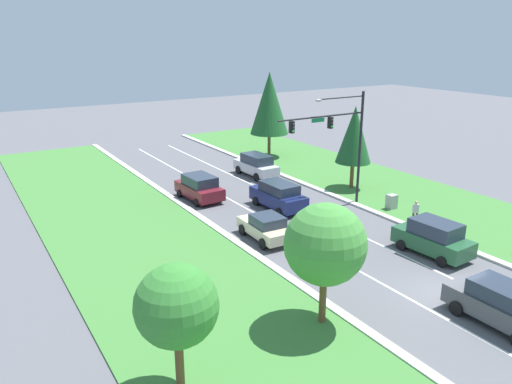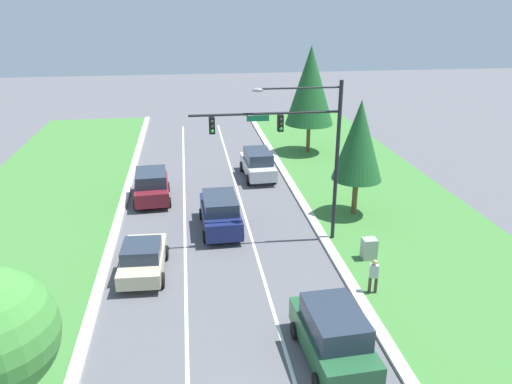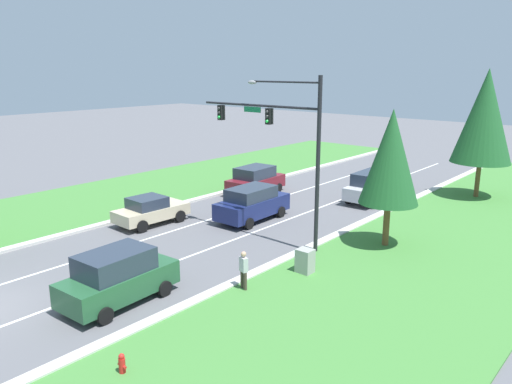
{
  "view_description": "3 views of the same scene",
  "coord_description": "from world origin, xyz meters",
  "px_view_note": "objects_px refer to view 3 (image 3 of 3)",
  "views": [
    {
      "loc": [
        -19.72,
        -13.74,
        12.42
      ],
      "look_at": [
        -1.4,
        15.81,
        1.42
      ],
      "focal_mm": 35.0,
      "sensor_mm": 36.0,
      "label": 1
    },
    {
      "loc": [
        -1.38,
        -10.36,
        12.08
      ],
      "look_at": [
        2.38,
        16.31,
        1.74
      ],
      "focal_mm": 35.0,
      "sensor_mm": 36.0,
      "label": 2
    },
    {
      "loc": [
        18.91,
        -6.3,
        8.83
      ],
      "look_at": [
        0.31,
        15.5,
        1.69
      ],
      "focal_mm": 35.0,
      "sensor_mm": 36.0,
      "label": 3
    }
  ],
  "objects_px": {
    "pedestrian": "(244,269)",
    "conifer_near_right_tree": "(391,157)",
    "traffic_signal_mast": "(284,135)",
    "conifer_far_right_tree": "(485,116)",
    "burgundy_suv": "(255,180)",
    "champagne_sedan": "(150,210)",
    "navy_suv": "(252,203)",
    "silver_suv": "(372,186)",
    "forest_suv": "(118,277)",
    "utility_cabinet": "(305,262)",
    "fire_hydrant": "(122,364)"
  },
  "relations": [
    {
      "from": "pedestrian",
      "to": "conifer_near_right_tree",
      "type": "bearing_deg",
      "value": -84.07
    },
    {
      "from": "traffic_signal_mast",
      "to": "conifer_far_right_tree",
      "type": "relative_size",
      "value": 0.96
    },
    {
      "from": "burgundy_suv",
      "to": "champagne_sedan",
      "type": "bearing_deg",
      "value": -92.64
    },
    {
      "from": "burgundy_suv",
      "to": "pedestrian",
      "type": "distance_m",
      "value": 16.22
    },
    {
      "from": "navy_suv",
      "to": "burgundy_suv",
      "type": "xyz_separation_m",
      "value": [
        -4.05,
        5.04,
        -0.03
      ]
    },
    {
      "from": "silver_suv",
      "to": "forest_suv",
      "type": "xyz_separation_m",
      "value": [
        -0.2,
        -20.03,
        0.0
      ]
    },
    {
      "from": "silver_suv",
      "to": "navy_suv",
      "type": "distance_m",
      "value": 9.16
    },
    {
      "from": "utility_cabinet",
      "to": "conifer_far_right_tree",
      "type": "bearing_deg",
      "value": 85.62
    },
    {
      "from": "traffic_signal_mast",
      "to": "pedestrian",
      "type": "relative_size",
      "value": 5.04
    },
    {
      "from": "traffic_signal_mast",
      "to": "burgundy_suv",
      "type": "relative_size",
      "value": 1.83
    },
    {
      "from": "silver_suv",
      "to": "champagne_sedan",
      "type": "height_order",
      "value": "silver_suv"
    },
    {
      "from": "utility_cabinet",
      "to": "conifer_near_right_tree",
      "type": "distance_m",
      "value": 6.95
    },
    {
      "from": "burgundy_suv",
      "to": "utility_cabinet",
      "type": "distance_m",
      "value": 14.68
    },
    {
      "from": "conifer_near_right_tree",
      "to": "navy_suv",
      "type": "bearing_deg",
      "value": -173.12
    },
    {
      "from": "utility_cabinet",
      "to": "pedestrian",
      "type": "relative_size",
      "value": 0.68
    },
    {
      "from": "navy_suv",
      "to": "burgundy_suv",
      "type": "distance_m",
      "value": 6.47
    },
    {
      "from": "champagne_sedan",
      "to": "fire_hydrant",
      "type": "xyz_separation_m",
      "value": [
        11.2,
        -9.79,
        -0.49
      ]
    },
    {
      "from": "conifer_near_right_tree",
      "to": "silver_suv",
      "type": "bearing_deg",
      "value": 122.3
    },
    {
      "from": "pedestrian",
      "to": "conifer_near_right_tree",
      "type": "relative_size",
      "value": 0.24
    },
    {
      "from": "navy_suv",
      "to": "champagne_sedan",
      "type": "bearing_deg",
      "value": -133.21
    },
    {
      "from": "forest_suv",
      "to": "fire_hydrant",
      "type": "distance_m",
      "value": 4.96
    },
    {
      "from": "pedestrian",
      "to": "conifer_far_right_tree",
      "type": "xyz_separation_m",
      "value": [
        2.35,
        21.78,
        4.73
      ]
    },
    {
      "from": "champagne_sedan",
      "to": "conifer_far_right_tree",
      "type": "relative_size",
      "value": 0.49
    },
    {
      "from": "navy_suv",
      "to": "fire_hydrant",
      "type": "bearing_deg",
      "value": -64.44
    },
    {
      "from": "fire_hydrant",
      "to": "utility_cabinet",
      "type": "bearing_deg",
      "value": 91.22
    },
    {
      "from": "champagne_sedan",
      "to": "conifer_near_right_tree",
      "type": "height_order",
      "value": "conifer_near_right_tree"
    },
    {
      "from": "silver_suv",
      "to": "pedestrian",
      "type": "xyz_separation_m",
      "value": [
        2.77,
        -16.11,
        -0.12
      ]
    },
    {
      "from": "utility_cabinet",
      "to": "conifer_near_right_tree",
      "type": "bearing_deg",
      "value": 78.94
    },
    {
      "from": "traffic_signal_mast",
      "to": "conifer_far_right_tree",
      "type": "distance_m",
      "value": 16.91
    },
    {
      "from": "navy_suv",
      "to": "forest_suv",
      "type": "height_order",
      "value": "forest_suv"
    },
    {
      "from": "navy_suv",
      "to": "conifer_far_right_tree",
      "type": "distance_m",
      "value": 17.16
    },
    {
      "from": "champagne_sedan",
      "to": "pedestrian",
      "type": "height_order",
      "value": "pedestrian"
    },
    {
      "from": "forest_suv",
      "to": "conifer_near_right_tree",
      "type": "bearing_deg",
      "value": 65.12
    },
    {
      "from": "silver_suv",
      "to": "conifer_far_right_tree",
      "type": "height_order",
      "value": "conifer_far_right_tree"
    },
    {
      "from": "burgundy_suv",
      "to": "conifer_near_right_tree",
      "type": "relative_size",
      "value": 0.67
    },
    {
      "from": "conifer_near_right_tree",
      "to": "utility_cabinet",
      "type": "bearing_deg",
      "value": -101.06
    },
    {
      "from": "navy_suv",
      "to": "silver_suv",
      "type": "bearing_deg",
      "value": 67.12
    },
    {
      "from": "forest_suv",
      "to": "burgundy_suv",
      "type": "bearing_deg",
      "value": 110.32
    },
    {
      "from": "conifer_far_right_tree",
      "to": "fire_hydrant",
      "type": "bearing_deg",
      "value": -92.48
    },
    {
      "from": "fire_hydrant",
      "to": "conifer_near_right_tree",
      "type": "distance_m",
      "value": 15.81
    },
    {
      "from": "silver_suv",
      "to": "forest_suv",
      "type": "distance_m",
      "value": 20.03
    },
    {
      "from": "navy_suv",
      "to": "forest_suv",
      "type": "bearing_deg",
      "value": -76.11
    },
    {
      "from": "traffic_signal_mast",
      "to": "forest_suv",
      "type": "height_order",
      "value": "traffic_signal_mast"
    },
    {
      "from": "champagne_sedan",
      "to": "navy_suv",
      "type": "bearing_deg",
      "value": 50.5
    },
    {
      "from": "champagne_sedan",
      "to": "fire_hydrant",
      "type": "height_order",
      "value": "champagne_sedan"
    },
    {
      "from": "forest_suv",
      "to": "utility_cabinet",
      "type": "xyz_separation_m",
      "value": [
        3.88,
        6.93,
        -0.49
      ]
    },
    {
      "from": "utility_cabinet",
      "to": "fire_hydrant",
      "type": "distance_m",
      "value": 9.65
    },
    {
      "from": "traffic_signal_mast",
      "to": "champagne_sedan",
      "type": "height_order",
      "value": "traffic_signal_mast"
    },
    {
      "from": "burgundy_suv",
      "to": "conifer_far_right_tree",
      "type": "relative_size",
      "value": 0.53
    },
    {
      "from": "navy_suv",
      "to": "pedestrian",
      "type": "xyz_separation_m",
      "value": [
        6.12,
        -7.59,
        -0.1
      ]
    }
  ]
}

